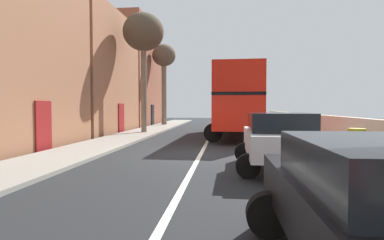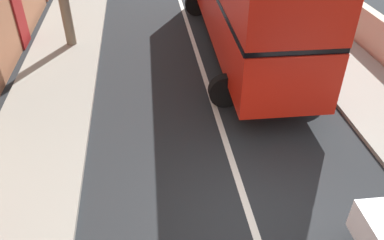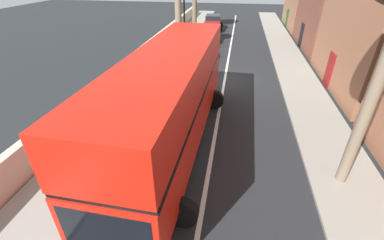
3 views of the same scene
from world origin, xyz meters
name	(u,v)px [view 1 (image 1 of 3)]	position (x,y,z in m)	size (l,w,h in m)	color
ground_plane	(201,154)	(0.00, 0.00, 0.00)	(84.00, 84.00, 0.00)	black
road_centre_line	(201,154)	(0.00, 0.00, 0.00)	(0.16, 54.00, 0.01)	silver
sidewalk_left	(80,151)	(-4.90, 0.00, 0.06)	(2.60, 60.00, 0.12)	gray
sidewalk_right	(332,155)	(4.90, 0.00, 0.06)	(2.60, 60.00, 0.12)	gray
boundary_wall_right	(376,138)	(6.45, 0.00, 0.70)	(0.36, 54.00, 1.40)	beige
double_decker_bus	(237,99)	(1.70, 8.09, 2.35)	(3.77, 11.15, 4.06)	red
parked_car_black_right_0	(384,205)	(2.50, -8.91, 0.89)	(2.47, 3.99, 1.53)	black
parked_car_green_right_2	(241,116)	(2.50, 20.65, 0.97)	(2.52, 4.34, 1.72)	#1E6038
parked_car_white_right_3	(278,138)	(2.50, -2.79, 0.95)	(2.54, 3.99, 1.68)	silver
street_tree_left_0	(143,34)	(-4.69, 9.16, 6.87)	(2.81, 2.81, 8.19)	#7A6B56
street_tree_left_2	(164,60)	(-5.19, 18.80, 6.57)	(2.33, 2.33, 7.98)	#7A6B56
litter_bin_right	(357,144)	(5.30, -1.20, 0.63)	(0.55, 0.55, 1.02)	black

